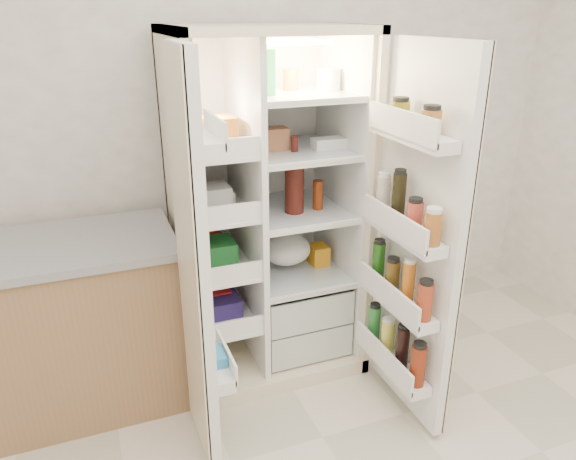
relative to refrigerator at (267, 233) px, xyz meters
name	(u,v)px	position (x,y,z in m)	size (l,w,h in m)	color
wall_back	(244,110)	(0.00, 0.35, 0.61)	(4.00, 0.02, 2.70)	white
refrigerator	(267,233)	(0.00, 0.00, 0.00)	(0.92, 0.70, 1.80)	beige
freezer_door	(195,269)	(-0.52, -0.60, 0.15)	(0.15, 0.40, 1.72)	white
fridge_door	(415,246)	(0.46, -0.70, 0.13)	(0.17, 0.58, 1.72)	white
kitchen_counter	(54,328)	(-1.11, -0.06, -0.31)	(1.20, 0.64, 0.87)	#916548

